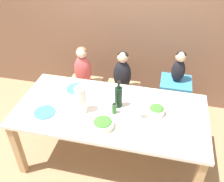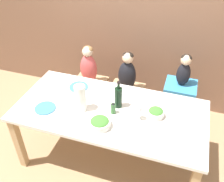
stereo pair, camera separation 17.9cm
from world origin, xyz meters
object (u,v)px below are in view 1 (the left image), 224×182
(chair_far_center, at_px, (122,93))
(paper_towel_roll, at_px, (81,100))
(person_child_left, at_px, (83,66))
(salad_bowl_large, at_px, (103,124))
(chair_right_highchair, at_px, (174,91))
(dinner_plate_front_left, at_px, (45,112))
(wine_glass_near, at_px, (140,107))
(dinner_plate_back_right, at_px, (175,101))
(chair_far_left, at_px, (84,88))
(wine_bottle, at_px, (118,97))
(salad_bowl_small, at_px, (157,110))
(dinner_plate_back_left, at_px, (76,89))
(person_child_center, at_px, (122,71))
(person_baby_right, at_px, (179,66))

(chair_far_center, relative_size, paper_towel_roll, 1.72)
(person_child_left, bearing_deg, salad_bowl_large, -61.92)
(chair_right_highchair, distance_m, dinner_plate_front_left, 1.56)
(wine_glass_near, distance_m, dinner_plate_back_right, 0.47)
(wine_glass_near, bearing_deg, chair_far_left, 137.02)
(chair_far_left, height_order, paper_towel_roll, paper_towel_roll)
(person_child_left, bearing_deg, chair_right_highchair, -0.03)
(wine_bottle, bearing_deg, wine_glass_near, -27.93)
(person_child_left, distance_m, dinner_plate_front_left, 0.91)
(dinner_plate_back_right, bearing_deg, paper_towel_roll, -158.52)
(salad_bowl_small, bearing_deg, dinner_plate_back_right, 52.46)
(wine_bottle, distance_m, salad_bowl_large, 0.34)
(chair_far_left, relative_size, dinner_plate_back_left, 2.29)
(wine_bottle, distance_m, dinner_plate_back_right, 0.60)
(chair_far_left, bearing_deg, wine_bottle, -47.41)
(paper_towel_roll, bearing_deg, chair_far_left, 107.93)
(person_child_center, height_order, dinner_plate_back_left, person_child_center)
(salad_bowl_large, relative_size, salad_bowl_small, 1.22)
(wine_bottle, relative_size, dinner_plate_front_left, 1.44)
(chair_far_left, relative_size, salad_bowl_small, 2.95)
(wine_bottle, bearing_deg, person_baby_right, 48.76)
(dinner_plate_front_left, relative_size, dinner_plate_back_left, 1.00)
(dinner_plate_back_left, bearing_deg, chair_right_highchair, 23.54)
(chair_far_center, height_order, salad_bowl_large, salad_bowl_large)
(chair_right_highchair, xyz_separation_m, salad_bowl_small, (-0.18, -0.67, 0.23))
(chair_right_highchair, height_order, salad_bowl_small, salad_bowl_small)
(chair_far_left, bearing_deg, paper_towel_roll, -72.07)
(wine_bottle, xyz_separation_m, dinner_plate_back_right, (0.55, 0.19, -0.11))
(person_child_left, xyz_separation_m, person_child_center, (0.51, 0.00, 0.00))
(person_baby_right, xyz_separation_m, paper_towel_roll, (-0.90, -0.80, -0.03))
(person_child_left, height_order, salad_bowl_large, person_child_left)
(chair_right_highchair, distance_m, person_baby_right, 0.36)
(dinner_plate_back_right, bearing_deg, wine_glass_near, -135.60)
(dinner_plate_front_left, height_order, dinner_plate_back_left, same)
(person_baby_right, bearing_deg, person_child_center, -179.97)
(salad_bowl_small, bearing_deg, wine_bottle, 175.85)
(chair_far_left, height_order, person_baby_right, person_baby_right)
(person_child_center, relative_size, wine_bottle, 1.72)
(wine_bottle, xyz_separation_m, paper_towel_roll, (-0.33, -0.16, 0.02))
(wine_glass_near, height_order, dinner_plate_back_left, wine_glass_near)
(chair_far_center, bearing_deg, wine_glass_near, -67.71)
(dinner_plate_front_left, bearing_deg, chair_far_center, 56.75)
(chair_right_highchair, xyz_separation_m, paper_towel_roll, (-0.90, -0.80, 0.33))
(chair_right_highchair, bearing_deg, person_child_left, 179.97)
(paper_towel_roll, relative_size, salad_bowl_large, 1.40)
(chair_far_center, distance_m, paper_towel_roll, 0.96)
(person_child_center, height_order, dinner_plate_back_right, person_child_center)
(salad_bowl_large, bearing_deg, person_child_center, 90.52)
(dinner_plate_back_left, bearing_deg, salad_bowl_small, -12.74)
(paper_towel_roll, bearing_deg, wine_bottle, 24.94)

